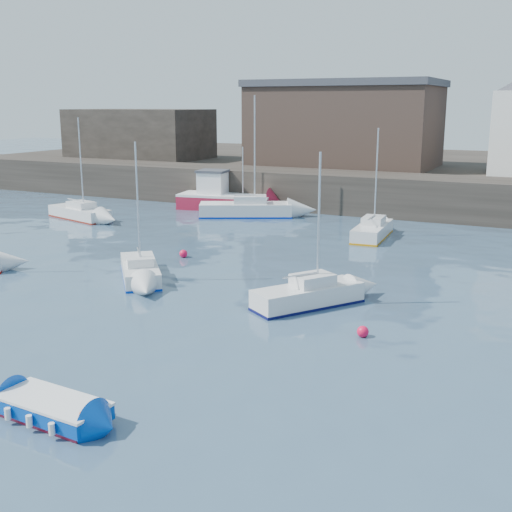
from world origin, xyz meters
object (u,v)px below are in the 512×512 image
at_px(blue_dinghy, 52,408).
at_px(sailboat_h, 246,209).
at_px(buoy_mid, 363,337).
at_px(buoy_far, 183,257).
at_px(sailboat_b, 140,270).
at_px(sailboat_c, 308,295).
at_px(sailboat_f, 372,230).
at_px(fishing_boat, 223,197).
at_px(sailboat_e, 80,213).

bearing_deg(blue_dinghy, sailboat_h, 107.40).
distance_m(buoy_mid, buoy_far, 14.85).
xyz_separation_m(sailboat_b, buoy_mid, (12.18, -3.14, -0.43)).
bearing_deg(buoy_far, sailboat_h, 101.80).
bearing_deg(buoy_mid, sailboat_h, 126.05).
xyz_separation_m(sailboat_c, sailboat_f, (-1.49, 15.09, -0.01)).
bearing_deg(blue_dinghy, fishing_boat, 111.28).
relative_size(blue_dinghy, sailboat_e, 0.45).
relative_size(sailboat_e, buoy_mid, 16.99).
relative_size(sailboat_f, buoy_far, 15.21).
xyz_separation_m(sailboat_f, buoy_mid, (4.64, -17.66, -0.48)).
height_order(sailboat_c, buoy_mid, sailboat_c).
relative_size(sailboat_e, sailboat_h, 0.83).
height_order(fishing_boat, sailboat_e, sailboat_e).
bearing_deg(fishing_boat, buoy_far, -68.89).
relative_size(blue_dinghy, buoy_far, 7.43).
xyz_separation_m(blue_dinghy, sailboat_e, (-20.39, 24.75, 0.14)).
distance_m(fishing_boat, sailboat_f, 15.32).
height_order(sailboat_c, buoy_far, sailboat_c).
relative_size(sailboat_b, buoy_far, 14.68).
relative_size(sailboat_e, buoy_far, 16.33).
height_order(sailboat_b, sailboat_h, sailboat_h).
bearing_deg(buoy_mid, sailboat_b, 165.57).
bearing_deg(sailboat_h, buoy_mid, -53.95).
height_order(fishing_boat, buoy_far, fishing_boat).
xyz_separation_m(fishing_boat, sailboat_f, (14.10, -5.96, -0.49)).
distance_m(sailboat_b, buoy_mid, 12.59).
distance_m(sailboat_e, buoy_mid, 30.06).
bearing_deg(sailboat_b, buoy_mid, -14.43).
bearing_deg(sailboat_b, sailboat_f, 62.54).
relative_size(sailboat_c, sailboat_h, 0.72).
xyz_separation_m(sailboat_e, sailboat_h, (10.67, 6.27, 0.10)).
height_order(sailboat_h, buoy_mid, sailboat_h).
distance_m(blue_dinghy, fishing_boat, 35.91).
height_order(sailboat_f, buoy_far, sailboat_f).
relative_size(blue_dinghy, sailboat_c, 0.52).
bearing_deg(buoy_far, fishing_boat, 111.11).
relative_size(sailboat_e, sailboat_f, 1.07).
height_order(buoy_mid, buoy_far, buoy_far).
bearing_deg(sailboat_f, buoy_mid, -75.29).
bearing_deg(sailboat_h, blue_dinghy, -72.60).
relative_size(blue_dinghy, sailboat_f, 0.49).
distance_m(blue_dinghy, sailboat_f, 27.52).
bearing_deg(sailboat_e, sailboat_b, -40.27).
bearing_deg(sailboat_b, buoy_far, 95.44).
height_order(sailboat_e, buoy_far, sailboat_e).
xyz_separation_m(buoy_mid, buoy_far, (-12.63, 7.81, 0.00)).
bearing_deg(buoy_mid, buoy_far, 148.25).
distance_m(sailboat_b, sailboat_h, 18.34).
bearing_deg(fishing_boat, sailboat_f, -22.93).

